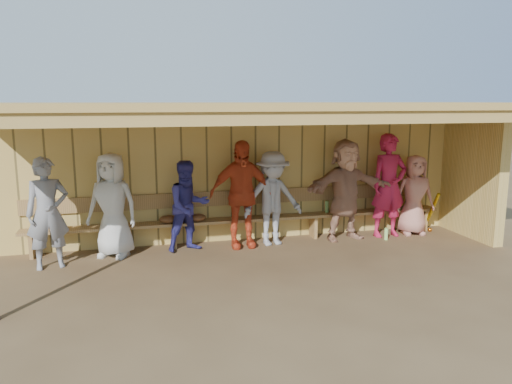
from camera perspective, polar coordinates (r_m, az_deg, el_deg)
The scene contains 12 objects.
ground at distance 8.13m, azimuth 0.62°, elevation -7.74°, with size 90.00×90.00×0.00m, color brown.
player_a at distance 8.17m, azimuth -22.72°, elevation -2.25°, with size 0.62×0.41×1.71m, color gray.
player_b at distance 8.44m, azimuth -16.10°, elevation -1.44°, with size 0.84×0.55×1.71m, color silver.
player_c at distance 8.50m, azimuth -7.74°, elevation -1.61°, with size 0.75×0.59×1.55m, color navy.
player_d at distance 8.62m, azimuth -1.74°, elevation -0.26°, with size 1.10×0.46×1.87m, color #CD4220.
player_e at distance 8.78m, azimuth 1.90°, elevation -0.75°, with size 1.08×0.62×1.67m, color #97999F.
player_f at distance 9.24m, azimuth 10.19°, elevation 0.27°, with size 1.72×0.55×1.86m, color tan.
player_g at distance 9.63m, azimuth 14.93°, elevation 0.72°, with size 0.71×0.46×1.93m, color #AC1B40.
player_h at distance 9.95m, azimuth 17.64°, elevation -0.32°, with size 0.75×0.49×1.53m, color tan.
dugout_structure at distance 8.53m, azimuth 1.97°, elevation 4.78°, with size 8.80×3.20×2.50m.
bench at distance 9.03m, azimuth -1.21°, elevation -2.41°, with size 7.60×0.34×0.93m.
dugout_equipment at distance 8.76m, azimuth -6.39°, elevation -3.12°, with size 7.06×0.62×0.80m.
Camera 1 is at (-2.01, -7.46, 2.53)m, focal length 35.00 mm.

